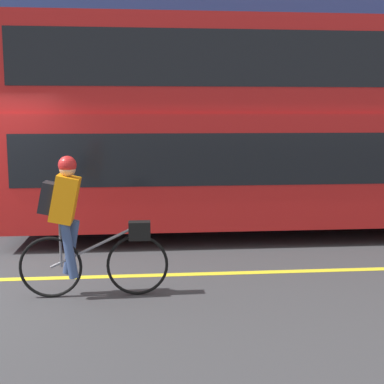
# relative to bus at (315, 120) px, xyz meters

# --- Properties ---
(sidewalk_curb) EXTENTS (60.00, 1.74, 0.14)m
(sidewalk_curb) POSITION_rel_bus_xyz_m (-5.72, 2.51, -2.00)
(sidewalk_curb) COLOR #A8A399
(sidewalk_curb) RESTS_ON ground_plane
(building_facade) EXTENTS (60.00, 0.30, 8.54)m
(building_facade) POSITION_rel_bus_xyz_m (-5.72, 3.53, 2.20)
(building_facade) COLOR #33478C
(building_facade) RESTS_ON ground_plane
(bus) EXTENTS (10.82, 2.62, 3.72)m
(bus) POSITION_rel_bus_xyz_m (0.00, 0.00, 0.00)
(bus) COLOR black
(bus) RESTS_ON ground_plane
(cyclist_on_bike) EXTENTS (1.77, 0.32, 1.69)m
(cyclist_on_bike) POSITION_rel_bus_xyz_m (-3.93, -3.33, -1.16)
(cyclist_on_bike) COLOR black
(cyclist_on_bike) RESTS_ON ground_plane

